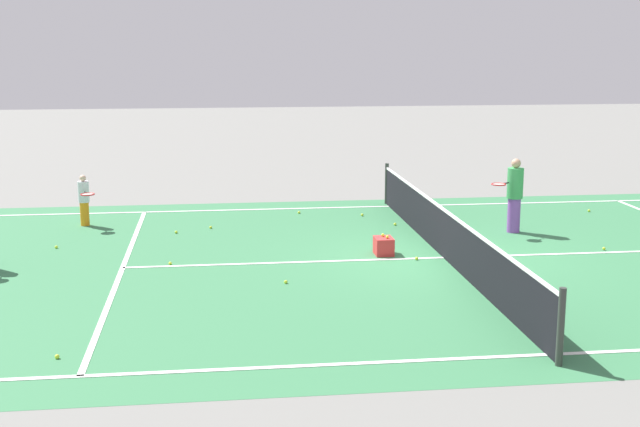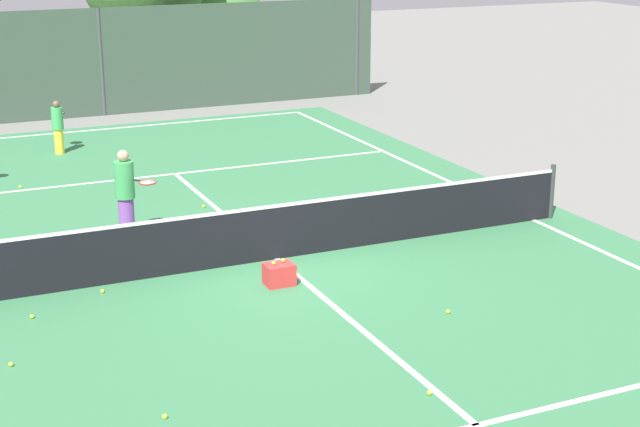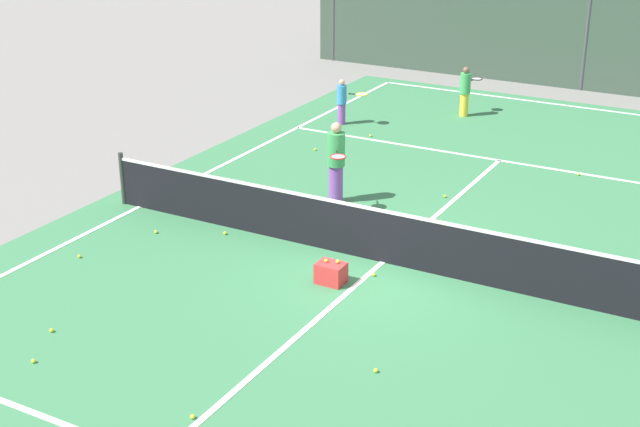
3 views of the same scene
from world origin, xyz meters
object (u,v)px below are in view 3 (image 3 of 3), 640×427
(player_0, at_px, (343,101))
(tennis_ball_9, at_px, (193,417))
(player_4, at_px, (336,162))
(tennis_ball_10, at_px, (445,196))
(tennis_ball_5, at_px, (156,232))
(tennis_ball_6, at_px, (33,361))
(tennis_ball_12, at_px, (371,136))
(tennis_ball_11, at_px, (79,256))
(tennis_ball_1, at_px, (374,275))
(player_1, at_px, (465,91))
(ball_crate, at_px, (331,273))
(tennis_ball_3, at_px, (315,149))
(tennis_ball_4, at_px, (52,330))
(tennis_ball_0, at_px, (225,233))
(tennis_ball_7, at_px, (376,370))
(tennis_ball_13, at_px, (578,174))

(player_0, xyz_separation_m, tennis_ball_9, (4.51, -12.78, -0.60))
(player_4, height_order, tennis_ball_10, player_4)
(player_0, distance_m, tennis_ball_5, 8.25)
(tennis_ball_6, height_order, tennis_ball_12, same)
(tennis_ball_11, bearing_deg, tennis_ball_1, 20.83)
(player_1, height_order, tennis_ball_1, player_1)
(player_0, relative_size, tennis_ball_1, 18.26)
(ball_crate, height_order, tennis_ball_3, ball_crate)
(tennis_ball_9, height_order, tennis_ball_12, same)
(tennis_ball_4, height_order, tennis_ball_6, same)
(ball_crate, distance_m, tennis_ball_10, 4.69)
(tennis_ball_0, distance_m, tennis_ball_7, 5.51)
(tennis_ball_12, bearing_deg, tennis_ball_6, -87.38)
(tennis_ball_13, bearing_deg, tennis_ball_11, -127.61)
(tennis_ball_10, bearing_deg, tennis_ball_0, -127.21)
(player_0, relative_size, ball_crate, 2.55)
(player_0, relative_size, tennis_ball_9, 18.26)
(tennis_ball_9, xyz_separation_m, tennis_ball_13, (2.00, 11.75, 0.00))
(tennis_ball_11, bearing_deg, tennis_ball_5, 71.96)
(player_1, relative_size, tennis_ball_4, 20.59)
(player_0, distance_m, tennis_ball_3, 2.46)
(ball_crate, distance_m, tennis_ball_7, 2.89)
(tennis_ball_10, distance_m, tennis_ball_13, 3.46)
(tennis_ball_6, distance_m, tennis_ball_12, 12.13)
(tennis_ball_7, xyz_separation_m, tennis_ball_11, (-6.31, 0.87, 0.00))
(tennis_ball_10, distance_m, tennis_ball_11, 7.57)
(player_1, xyz_separation_m, ball_crate, (1.67, -10.78, -0.52))
(tennis_ball_7, bearing_deg, ball_crate, 130.93)
(tennis_ball_13, bearing_deg, tennis_ball_10, -127.55)
(player_4, relative_size, tennis_ball_12, 25.83)
(ball_crate, bearing_deg, tennis_ball_7, -49.07)
(tennis_ball_6, bearing_deg, player_1, 86.85)
(tennis_ball_5, xyz_separation_m, tennis_ball_10, (4.12, 4.45, 0.00))
(tennis_ball_0, height_order, tennis_ball_3, same)
(ball_crate, xyz_separation_m, tennis_ball_1, (0.53, 0.57, -0.15))
(tennis_ball_5, distance_m, tennis_ball_13, 9.51)
(player_4, xyz_separation_m, tennis_ball_11, (-2.73, -4.67, -0.85))
(tennis_ball_3, height_order, tennis_ball_9, same)
(tennis_ball_4, relative_size, tennis_ball_5, 1.00)
(tennis_ball_1, distance_m, tennis_ball_13, 7.08)
(tennis_ball_1, distance_m, tennis_ball_10, 4.12)
(player_4, relative_size, tennis_ball_3, 25.83)
(player_0, bearing_deg, tennis_ball_12, -30.05)
(tennis_ball_6, relative_size, tennis_ball_10, 1.00)
(tennis_ball_7, distance_m, tennis_ball_9, 2.67)
(tennis_ball_4, distance_m, tennis_ball_6, 0.89)
(player_1, xyz_separation_m, tennis_ball_7, (3.56, -12.96, -0.67))
(tennis_ball_5, bearing_deg, tennis_ball_1, 4.35)
(ball_crate, height_order, tennis_ball_5, ball_crate)
(tennis_ball_0, bearing_deg, tennis_ball_10, 52.79)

